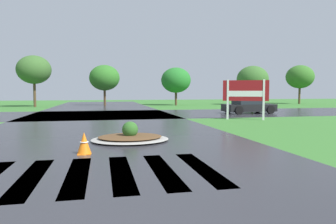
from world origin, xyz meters
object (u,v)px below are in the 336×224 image
(median_island, at_px, (130,137))
(car_dark_suv, at_px, (249,106))
(traffic_cone, at_px, (84,144))
(estate_billboard, at_px, (246,93))

(median_island, xyz_separation_m, car_dark_suv, (10.34, 11.64, 0.44))
(median_island, bearing_deg, car_dark_suv, 48.39)
(median_island, distance_m, traffic_cone, 2.50)
(traffic_cone, bearing_deg, median_island, 54.63)
(estate_billboard, xyz_separation_m, car_dark_suv, (2.71, 4.97, -1.08))
(car_dark_suv, xyz_separation_m, traffic_cone, (-11.78, -13.68, -0.27))
(traffic_cone, bearing_deg, car_dark_suv, 49.25)
(estate_billboard, distance_m, car_dark_suv, 5.77)
(median_island, xyz_separation_m, traffic_cone, (-1.44, -2.03, 0.16))
(median_island, relative_size, traffic_cone, 4.41)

